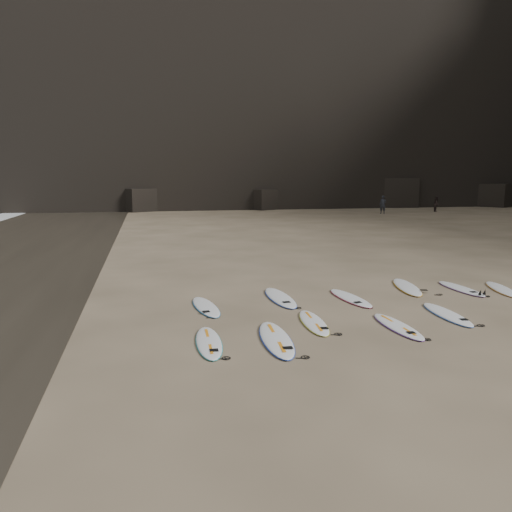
{
  "coord_description": "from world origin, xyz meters",
  "views": [
    {
      "loc": [
        -5.11,
        -11.82,
        3.85
      ],
      "look_at": [
        -1.96,
        2.45,
        1.5
      ],
      "focal_mm": 35.0,
      "sensor_mm": 36.0,
      "label": 1
    }
  ],
  "objects_px": {
    "surfboard_6": "(280,297)",
    "surfboard_5": "(206,306)",
    "surfboard_2": "(314,322)",
    "person_a": "(383,205)",
    "surfboard_7": "(350,298)",
    "surfboard_0": "(209,342)",
    "surfboard_3": "(398,326)",
    "surfboard_1": "(276,339)",
    "surfboard_8": "(407,287)",
    "surfboard_10": "(502,289)",
    "person_b": "(437,204)",
    "surfboard_9": "(461,288)",
    "surfboard_4": "(447,314)"
  },
  "relations": [
    {
      "from": "surfboard_2",
      "to": "surfboard_9",
      "type": "xyz_separation_m",
      "value": [
        6.23,
        2.7,
        0.0
      ]
    },
    {
      "from": "surfboard_4",
      "to": "person_b",
      "type": "xyz_separation_m",
      "value": [
        22.78,
        36.83,
        0.77
      ]
    },
    {
      "from": "person_b",
      "to": "person_a",
      "type": "bearing_deg",
      "value": 148.99
    },
    {
      "from": "surfboard_6",
      "to": "surfboard_5",
      "type": "bearing_deg",
      "value": -166.92
    },
    {
      "from": "surfboard_4",
      "to": "surfboard_6",
      "type": "distance_m",
      "value": 4.95
    },
    {
      "from": "surfboard_5",
      "to": "surfboard_6",
      "type": "distance_m",
      "value": 2.5
    },
    {
      "from": "surfboard_1",
      "to": "surfboard_3",
      "type": "distance_m",
      "value": 3.33
    },
    {
      "from": "person_a",
      "to": "surfboard_1",
      "type": "bearing_deg",
      "value": -78.66
    },
    {
      "from": "surfboard_1",
      "to": "surfboard_7",
      "type": "relative_size",
      "value": 1.09
    },
    {
      "from": "surfboard_7",
      "to": "surfboard_8",
      "type": "height_order",
      "value": "surfboard_8"
    },
    {
      "from": "surfboard_2",
      "to": "surfboard_8",
      "type": "xyz_separation_m",
      "value": [
        4.54,
        3.31,
        0.01
      ]
    },
    {
      "from": "surfboard_1",
      "to": "person_b",
      "type": "bearing_deg",
      "value": 57.99
    },
    {
      "from": "surfboard_3",
      "to": "surfboard_7",
      "type": "distance_m",
      "value": 3.07
    },
    {
      "from": "surfboard_4",
      "to": "surfboard_0",
      "type": "bearing_deg",
      "value": -167.78
    },
    {
      "from": "surfboard_3",
      "to": "surfboard_7",
      "type": "bearing_deg",
      "value": 89.76
    },
    {
      "from": "surfboard_5",
      "to": "surfboard_7",
      "type": "distance_m",
      "value": 4.59
    },
    {
      "from": "surfboard_9",
      "to": "person_b",
      "type": "height_order",
      "value": "person_b"
    },
    {
      "from": "surfboard_2",
      "to": "person_a",
      "type": "bearing_deg",
      "value": 66.37
    },
    {
      "from": "surfboard_6",
      "to": "surfboard_8",
      "type": "distance_m",
      "value": 4.73
    },
    {
      "from": "surfboard_6",
      "to": "surfboard_1",
      "type": "bearing_deg",
      "value": -107.1
    },
    {
      "from": "surfboard_10",
      "to": "person_a",
      "type": "relative_size",
      "value": 1.31
    },
    {
      "from": "surfboard_2",
      "to": "surfboard_3",
      "type": "xyz_separation_m",
      "value": [
        2.0,
        -0.79,
        0.0
      ]
    },
    {
      "from": "surfboard_1",
      "to": "surfboard_4",
      "type": "xyz_separation_m",
      "value": [
        5.21,
        1.06,
        -0.01
      ]
    },
    {
      "from": "surfboard_0",
      "to": "surfboard_6",
      "type": "xyz_separation_m",
      "value": [
        2.74,
        3.79,
        0.01
      ]
    },
    {
      "from": "surfboard_8",
      "to": "surfboard_6",
      "type": "bearing_deg",
      "value": -159.11
    },
    {
      "from": "surfboard_0",
      "to": "surfboard_3",
      "type": "xyz_separation_m",
      "value": [
        4.9,
        0.2,
        0.0
      ]
    },
    {
      "from": "surfboard_4",
      "to": "surfboard_6",
      "type": "relative_size",
      "value": 0.9
    },
    {
      "from": "person_b",
      "to": "surfboard_9",
      "type": "bearing_deg",
      "value": -163.8
    },
    {
      "from": "person_a",
      "to": "surfboard_0",
      "type": "bearing_deg",
      "value": -80.58
    },
    {
      "from": "surfboard_2",
      "to": "surfboard_9",
      "type": "relative_size",
      "value": 0.96
    },
    {
      "from": "surfboard_3",
      "to": "surfboard_4",
      "type": "distance_m",
      "value": 2.03
    },
    {
      "from": "surfboard_3",
      "to": "surfboard_6",
      "type": "distance_m",
      "value": 4.18
    },
    {
      "from": "surfboard_1",
      "to": "person_a",
      "type": "distance_m",
      "value": 41.98
    },
    {
      "from": "surfboard_3",
      "to": "surfboard_7",
      "type": "xyz_separation_m",
      "value": [
        0.0,
        3.07,
        0.0
      ]
    },
    {
      "from": "surfboard_2",
      "to": "person_a",
      "type": "distance_m",
      "value": 40.36
    },
    {
      "from": "surfboard_8",
      "to": "person_b",
      "type": "relative_size",
      "value": 1.72
    },
    {
      "from": "surfboard_6",
      "to": "surfboard_7",
      "type": "height_order",
      "value": "surfboard_6"
    },
    {
      "from": "person_b",
      "to": "surfboard_4",
      "type": "bearing_deg",
      "value": -164.57
    },
    {
      "from": "person_b",
      "to": "surfboard_2",
      "type": "bearing_deg",
      "value": -168.79
    },
    {
      "from": "surfboard_5",
      "to": "surfboard_10",
      "type": "bearing_deg",
      "value": -5.46
    },
    {
      "from": "surfboard_1",
      "to": "surfboard_8",
      "type": "relative_size",
      "value": 1.0
    },
    {
      "from": "surfboard_8",
      "to": "person_a",
      "type": "height_order",
      "value": "person_a"
    },
    {
      "from": "surfboard_3",
      "to": "surfboard_8",
      "type": "bearing_deg",
      "value": 58.0
    },
    {
      "from": "surfboard_8",
      "to": "person_b",
      "type": "bearing_deg",
      "value": 71.07
    },
    {
      "from": "surfboard_3",
      "to": "surfboard_5",
      "type": "relative_size",
      "value": 0.98
    },
    {
      "from": "surfboard_2",
      "to": "surfboard_5",
      "type": "bearing_deg",
      "value": 145.02
    },
    {
      "from": "surfboard_10",
      "to": "person_a",
      "type": "xyz_separation_m",
      "value": [
        12.03,
        32.96,
        0.89
      ]
    },
    {
      "from": "surfboard_5",
      "to": "surfboard_7",
      "type": "relative_size",
      "value": 0.96
    },
    {
      "from": "surfboard_3",
      "to": "surfboard_5",
      "type": "height_order",
      "value": "surfboard_5"
    },
    {
      "from": "surfboard_1",
      "to": "surfboard_9",
      "type": "relative_size",
      "value": 1.13
    }
  ]
}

